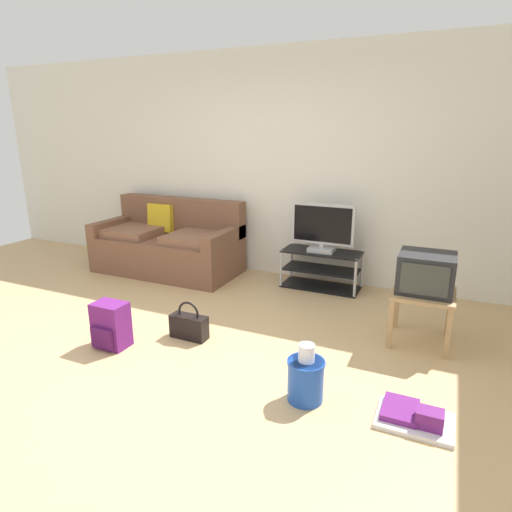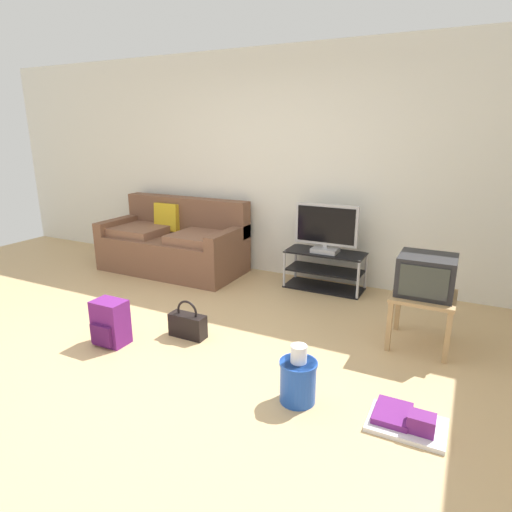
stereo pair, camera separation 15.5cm
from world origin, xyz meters
name	(u,v)px [view 2 (the right image)]	position (x,y,z in m)	size (l,w,h in m)	color
ground_plane	(162,358)	(0.00, 0.00, -0.01)	(9.00, 9.80, 0.02)	tan
wall_back	(284,166)	(0.00, 2.45, 1.35)	(9.00, 0.10, 2.70)	silver
couch	(175,244)	(-1.31, 1.93, 0.34)	(1.83, 0.89, 0.91)	brown
tv_stand	(325,270)	(0.67, 2.12, 0.22)	(0.89, 0.39, 0.44)	black
flat_tv	(326,229)	(0.67, 2.10, 0.71)	(0.72, 0.22, 0.55)	#B2B2B7
side_table	(423,303)	(1.83, 1.16, 0.38)	(0.50, 0.50, 0.46)	tan
crt_tv	(426,275)	(1.83, 1.18, 0.63)	(0.44, 0.41, 0.33)	#232326
backpack	(110,323)	(-0.54, 0.00, 0.19)	(0.28, 0.27, 0.39)	#661E70
handbag	(188,324)	(-0.03, 0.40, 0.12)	(0.33, 0.13, 0.34)	black
cleaning_bucket	(298,378)	(1.19, -0.05, 0.17)	(0.26, 0.26, 0.42)	blue
floor_tray	(406,421)	(1.89, 0.00, 0.04)	(0.46, 0.33, 0.14)	silver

